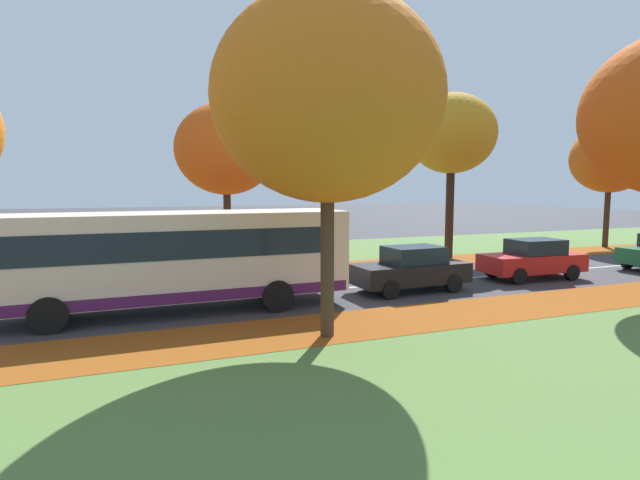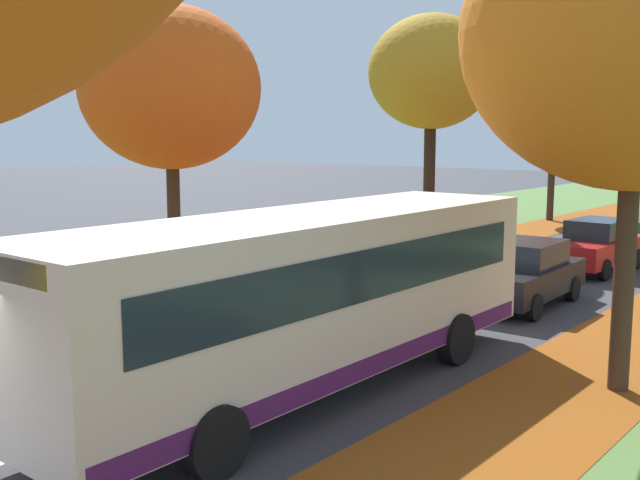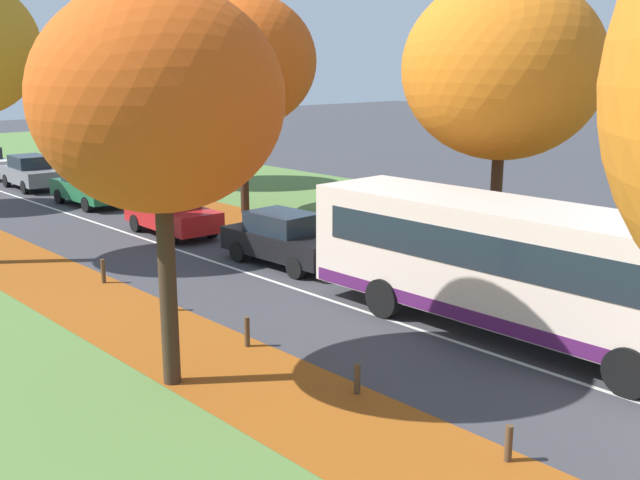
% 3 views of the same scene
% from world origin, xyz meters
% --- Properties ---
extents(grass_verge_left, '(12.00, 90.00, 0.01)m').
position_xyz_m(grass_verge_left, '(-9.20, 20.00, 0.00)').
color(grass_verge_left, '#517538').
rests_on(grass_verge_left, ground).
extents(leaf_litter_left, '(2.80, 60.00, 0.00)m').
position_xyz_m(leaf_litter_left, '(-4.60, 14.00, 0.01)').
color(leaf_litter_left, '#8C4714').
rests_on(leaf_litter_left, grass_verge_left).
extents(leaf_litter_right, '(2.80, 60.00, 0.00)m').
position_xyz_m(leaf_litter_right, '(4.60, 14.00, 0.01)').
color(leaf_litter_right, '#8C4714').
rests_on(leaf_litter_right, grass_verge_right).
extents(road_centre_line, '(0.12, 80.00, 0.01)m').
position_xyz_m(road_centre_line, '(0.00, 20.00, 0.00)').
color(road_centre_line, silver).
rests_on(road_centre_line, ground).
extents(tree_left_near, '(4.50, 4.50, 7.42)m').
position_xyz_m(tree_left_near, '(-5.78, 9.28, 5.38)').
color(tree_left_near, '#382619').
rests_on(tree_left_near, ground).
extents(tree_left_mid, '(4.58, 4.58, 8.54)m').
position_xyz_m(tree_left_mid, '(-5.35, 20.94, 6.44)').
color(tree_left_mid, black).
rests_on(tree_left_mid, ground).
extents(tree_left_far, '(4.58, 4.58, 7.49)m').
position_xyz_m(tree_left_far, '(-5.52, 32.69, 5.42)').
color(tree_left_far, '#382619').
rests_on(tree_left_far, ground).
extents(tree_right_near, '(5.60, 5.60, 8.38)m').
position_xyz_m(tree_right_near, '(5.27, 9.61, 5.85)').
color(tree_right_near, '#422D1E').
rests_on(tree_right_near, ground).
extents(bollard_second, '(0.12, 0.12, 0.60)m').
position_xyz_m(bollard_second, '(-3.54, 3.21, 0.30)').
color(bollard_second, '#4C3823').
rests_on(bollard_second, ground).
extents(bollard_third, '(0.12, 0.12, 0.59)m').
position_xyz_m(bollard_third, '(-3.52, 6.50, 0.30)').
color(bollard_third, '#4C3823').
rests_on(bollard_third, ground).
extents(bollard_fourth, '(0.12, 0.12, 0.68)m').
position_xyz_m(bollard_fourth, '(-3.58, 9.79, 0.34)').
color(bollard_fourth, '#4C3823').
rests_on(bollard_fourth, ground).
extents(bollard_fifth, '(0.12, 0.12, 0.60)m').
position_xyz_m(bollard_fifth, '(-3.59, 13.08, 0.30)').
color(bollard_fifth, '#4C3823').
rests_on(bollard_fifth, ground).
extents(bollard_sixth, '(0.12, 0.12, 0.69)m').
position_xyz_m(bollard_sixth, '(-3.60, 16.37, 0.35)').
color(bollard_sixth, '#4C3823').
rests_on(bollard_sixth, ground).
extents(bus, '(2.72, 10.41, 2.98)m').
position_xyz_m(bus, '(1.27, 6.26, 1.70)').
color(bus, beige).
rests_on(bus, ground).
extents(car_black_lead, '(1.90, 4.26, 1.62)m').
position_xyz_m(car_black_lead, '(1.39, 14.44, 0.81)').
color(car_black_lead, black).
rests_on(car_black_lead, ground).
extents(car_red_following, '(1.92, 4.27, 1.62)m').
position_xyz_m(car_red_following, '(1.10, 20.35, 0.81)').
color(car_red_following, '#B21919').
rests_on(car_red_following, ground).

